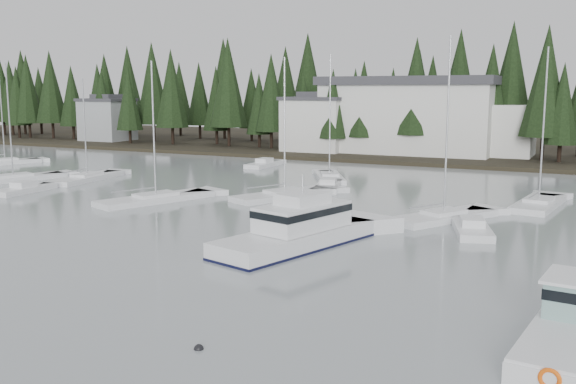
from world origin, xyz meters
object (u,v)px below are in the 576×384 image
sailboat_8 (444,219)px  runabout_3 (264,165)px  house_west (316,123)px  sailboat_6 (156,201)px  lobster_boat_teal (574,333)px  sailboat_7 (329,179)px  cabin_cruiser_center (298,234)px  runabout_4 (328,187)px  harbor_inn (422,116)px  sailboat_2 (285,197)px  sailboat_9 (539,206)px  sailboat_10 (5,163)px  sailboat_0 (87,180)px  runabout_0 (24,191)px  house_far_west (107,119)px  runabout_1 (472,231)px  sailboat_3 (13,181)px

sailboat_8 → runabout_3: 36.73m
house_west → sailboat_6: 44.47m
lobster_boat_teal → sailboat_7: size_ratio=0.63×
cabin_cruiser_center → lobster_boat_teal: bearing=-105.7°
runabout_4 → harbor_inn: bearing=-17.6°
sailboat_2 → runabout_3: (-12.91, 20.21, 0.07)m
sailboat_8 → sailboat_9: size_ratio=1.03×
harbor_inn → sailboat_10: 57.00m
sailboat_0 → sailboat_8: (38.86, -4.48, 0.02)m
sailboat_6 → runabout_0: bearing=115.5°
house_far_west → sailboat_10: 33.96m
sailboat_0 → lobster_boat_teal: bearing=-125.1°
harbor_inn → cabin_cruiser_center: bearing=-82.9°
sailboat_0 → sailboat_9: size_ratio=0.84×
harbor_inn → runabout_1: (15.89, -47.81, -5.64)m
harbor_inn → lobster_boat_teal: 70.11m
lobster_boat_teal → sailboat_0: sailboat_0 is taller
sailboat_2 → sailboat_6: sailboat_2 is taller
cabin_cruiser_center → sailboat_8: (6.23, 12.00, -0.68)m
lobster_boat_teal → sailboat_3: 59.30m
sailboat_3 → runabout_1: bearing=-77.3°
sailboat_6 → runabout_0: size_ratio=1.91×
house_west → runabout_1: bearing=-55.2°
runabout_4 → sailboat_2: bearing=150.6°
runabout_3 → sailboat_10: bearing=112.4°
sailboat_2 → sailboat_10: bearing=105.3°
cabin_cruiser_center → runabout_3: (-21.66, 35.91, -0.63)m
cabin_cruiser_center → runabout_1: bearing=-30.5°
house_far_west → sailboat_9: size_ratio=0.63×
harbor_inn → sailboat_0: bearing=-122.7°
sailboat_0 → sailboat_3: bearing=114.9°
sailboat_3 → runabout_3: bearing=-19.3°
house_far_west → sailboat_10: sailboat_10 is taller
sailboat_10 → runabout_0: 25.97m
sailboat_0 → runabout_4: (25.33, 5.83, 0.08)m
harbor_inn → lobster_boat_teal: bearing=-70.9°
sailboat_9 → cabin_cruiser_center: bearing=156.9°
sailboat_8 → sailboat_0: bearing=112.9°
harbor_inn → runabout_0: 55.08m
lobster_boat_teal → runabout_1: lobster_boat_teal is taller
runabout_1 → harbor_inn: bearing=1.3°
house_far_west → sailboat_8: 82.53m
cabin_cruiser_center → sailboat_2: 17.98m
lobster_boat_teal → sailboat_2: bearing=50.6°
cabin_cruiser_center → sailboat_3: 41.05m
runabout_4 → runabout_1: bearing=-147.4°
runabout_4 → sailboat_0: bearing=85.9°
sailboat_3 → cabin_cruiser_center: bearing=-90.3°
sailboat_3 → runabout_3: size_ratio=1.91×
sailboat_2 → lobster_boat_teal: bearing=-110.9°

